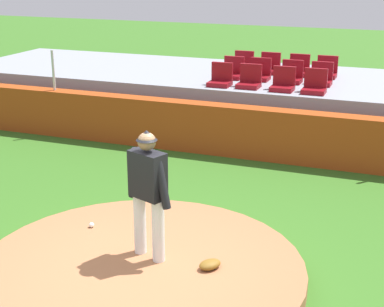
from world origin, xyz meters
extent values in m
plane|color=#33661E|center=(0.00, 0.00, 0.00)|extent=(60.00, 60.00, 0.00)
cylinder|color=#A06540|center=(0.00, 0.00, 0.12)|extent=(4.17, 4.17, 0.24)
cylinder|color=silver|center=(-0.14, 0.30, 0.65)|extent=(0.16, 0.16, 0.82)
cylinder|color=silver|center=(0.18, 0.18, 0.65)|extent=(0.16, 0.16, 0.82)
cube|color=black|center=(0.02, 0.24, 1.36)|extent=(0.52, 0.40, 0.60)
cylinder|color=black|center=(-0.21, 0.33, 1.33)|extent=(0.22, 0.17, 0.67)
cylinder|color=black|center=(0.25, 0.16, 1.33)|extent=(0.28, 0.19, 0.67)
sphere|color=#8C6647|center=(0.02, 0.24, 1.79)|extent=(0.23, 0.23, 0.23)
cone|color=black|center=(0.02, 0.24, 1.87)|extent=(0.34, 0.34, 0.13)
sphere|color=white|center=(-1.11, 0.72, 0.28)|extent=(0.07, 0.07, 0.07)
ellipsoid|color=brown|center=(0.85, 0.22, 0.29)|extent=(0.33, 0.36, 0.11)
cube|color=#A13D14|center=(0.00, 5.26, 0.53)|extent=(17.98, 0.40, 1.05)
cylinder|color=silver|center=(-4.66, 5.26, 1.51)|extent=(0.06, 0.06, 0.91)
cube|color=gray|center=(0.00, 7.78, 0.61)|extent=(16.33, 3.93, 1.22)
cube|color=maroon|center=(-1.02, 6.24, 1.27)|extent=(0.48, 0.44, 0.10)
cube|color=maroon|center=(-1.02, 6.42, 1.52)|extent=(0.48, 0.08, 0.40)
cube|color=maroon|center=(-0.37, 6.29, 1.27)|extent=(0.48, 0.44, 0.10)
cube|color=maroon|center=(-0.37, 6.47, 1.52)|extent=(0.48, 0.08, 0.40)
cube|color=maroon|center=(0.38, 6.25, 1.27)|extent=(0.48, 0.44, 0.10)
cube|color=maroon|center=(0.38, 6.43, 1.52)|extent=(0.48, 0.08, 0.40)
cube|color=maroon|center=(1.05, 6.24, 1.27)|extent=(0.48, 0.44, 0.10)
cube|color=maroon|center=(1.05, 6.42, 1.52)|extent=(0.48, 0.08, 0.40)
cube|color=maroon|center=(-1.02, 7.16, 1.27)|extent=(0.48, 0.44, 0.10)
cube|color=maroon|center=(-1.02, 7.34, 1.52)|extent=(0.48, 0.08, 0.40)
cube|color=maroon|center=(-0.38, 7.19, 1.27)|extent=(0.48, 0.44, 0.10)
cube|color=maroon|center=(-0.38, 7.37, 1.52)|extent=(0.48, 0.08, 0.40)
cube|color=maroon|center=(0.38, 7.15, 1.27)|extent=(0.48, 0.44, 0.10)
cube|color=maroon|center=(0.38, 7.33, 1.52)|extent=(0.48, 0.08, 0.40)
cube|color=maroon|center=(1.05, 7.13, 1.27)|extent=(0.48, 0.44, 0.10)
cube|color=maroon|center=(1.05, 7.31, 1.52)|extent=(0.48, 0.08, 0.40)
cube|color=maroon|center=(-1.04, 8.08, 1.27)|extent=(0.48, 0.44, 0.10)
cube|color=maroon|center=(-1.04, 8.26, 1.52)|extent=(0.48, 0.08, 0.40)
cube|color=maroon|center=(-0.36, 8.09, 1.27)|extent=(0.48, 0.44, 0.10)
cube|color=maroon|center=(-0.36, 8.27, 1.52)|extent=(0.48, 0.08, 0.40)
cube|color=maroon|center=(0.36, 8.07, 1.27)|extent=(0.48, 0.44, 0.10)
cube|color=maroon|center=(0.36, 8.25, 1.52)|extent=(0.48, 0.08, 0.40)
cube|color=maroon|center=(1.03, 8.05, 1.27)|extent=(0.48, 0.44, 0.10)
cube|color=maroon|center=(1.03, 8.23, 1.52)|extent=(0.48, 0.08, 0.40)
camera|label=1|loc=(2.93, -5.86, 3.88)|focal=54.56mm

